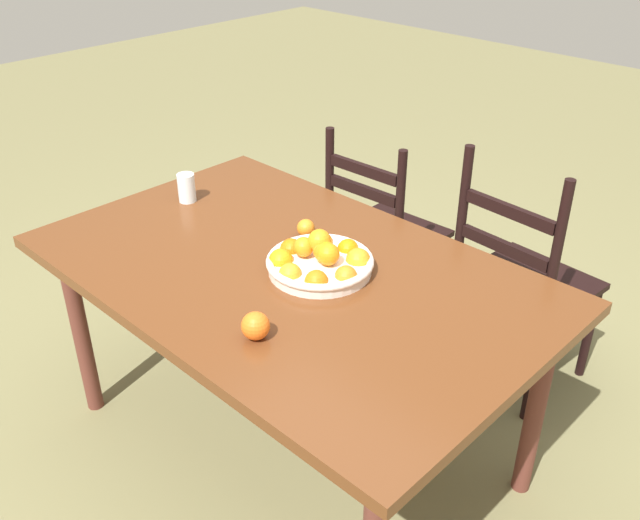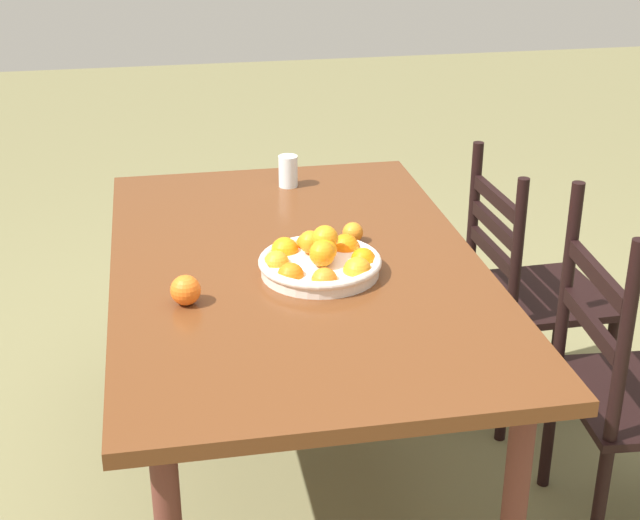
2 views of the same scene
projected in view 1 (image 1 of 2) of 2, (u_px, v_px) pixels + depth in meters
name	position (u px, v px, depth m)	size (l,w,h in m)	color
ground_plane	(293.00, 443.00, 2.56)	(12.00, 12.00, 0.00)	olive
dining_table	(289.00, 286.00, 2.22)	(1.63, 1.02, 0.75)	#5D3117
chair_near_window	(381.00, 235.00, 3.03)	(0.43, 0.43, 0.92)	black
chair_by_cabinet	(521.00, 284.00, 2.67)	(0.48, 0.48, 0.99)	black
fruit_bowl	(320.00, 261.00, 2.15)	(0.33, 0.33, 0.13)	silver
orange_loose_0	(306.00, 228.00, 2.35)	(0.06, 0.06, 0.06)	orange
orange_loose_1	(256.00, 326.00, 1.85)	(0.08, 0.08, 0.08)	orange
drinking_glass	(187.00, 188.00, 2.57)	(0.06, 0.06, 0.11)	silver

